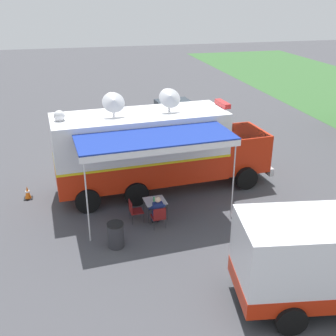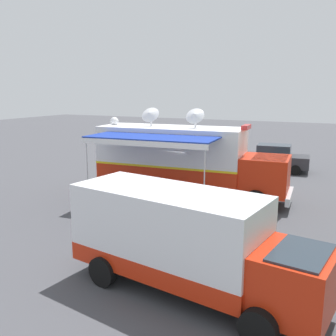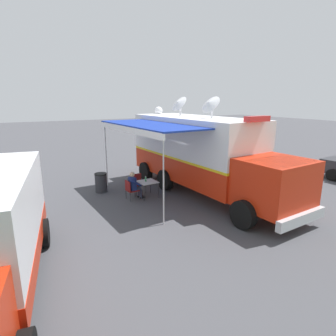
{
  "view_description": "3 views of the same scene",
  "coord_description": "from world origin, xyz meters",
  "px_view_note": "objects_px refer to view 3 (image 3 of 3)",
  "views": [
    {
      "loc": [
        16.2,
        -2.76,
        8.19
      ],
      "look_at": [
        0.9,
        0.97,
        1.34
      ],
      "focal_mm": 44.12,
      "sensor_mm": 36.0,
      "label": 1
    },
    {
      "loc": [
        16.83,
        7.94,
        5.26
      ],
      "look_at": [
        0.35,
        -0.0,
        1.49
      ],
      "focal_mm": 40.24,
      "sensor_mm": 36.0,
      "label": 2
    },
    {
      "loc": [
        7.43,
        11.03,
        4.31
      ],
      "look_at": [
        1.12,
        -0.45,
        1.08
      ],
      "focal_mm": 29.96,
      "sensor_mm": 36.0,
      "label": 3
    }
  ],
  "objects_px": {
    "seated_responder": "(134,185)",
    "folding_table": "(147,183)",
    "water_bottle": "(146,179)",
    "trash_bin": "(101,183)",
    "folding_chair_beside_table": "(138,182)",
    "traffic_cone": "(155,163)",
    "folding_chair_at_table": "(130,189)",
    "command_truck": "(202,152)"
  },
  "relations": [
    {
      "from": "seated_responder",
      "to": "traffic_cone",
      "type": "bearing_deg",
      "value": -125.01
    },
    {
      "from": "seated_responder",
      "to": "folding_chair_at_table",
      "type": "bearing_deg",
      "value": 3.85
    },
    {
      "from": "seated_responder",
      "to": "folding_table",
      "type": "bearing_deg",
      "value": 175.91
    },
    {
      "from": "folding_chair_beside_table",
      "to": "trash_bin",
      "type": "xyz_separation_m",
      "value": [
        1.52,
        -0.87,
        -0.06
      ]
    },
    {
      "from": "seated_responder",
      "to": "water_bottle",
      "type": "bearing_deg",
      "value": -179.38
    },
    {
      "from": "folding_chair_at_table",
      "to": "traffic_cone",
      "type": "height_order",
      "value": "folding_chair_at_table"
    },
    {
      "from": "folding_table",
      "to": "traffic_cone",
      "type": "height_order",
      "value": "folding_table"
    },
    {
      "from": "seated_responder",
      "to": "traffic_cone",
      "type": "distance_m",
      "value": 5.97
    },
    {
      "from": "trash_bin",
      "to": "folding_table",
      "type": "bearing_deg",
      "value": 133.3
    },
    {
      "from": "folding_table",
      "to": "folding_chair_beside_table",
      "type": "distance_m",
      "value": 0.87
    },
    {
      "from": "command_truck",
      "to": "trash_bin",
      "type": "xyz_separation_m",
      "value": [
        4.1,
        -2.4,
        -1.49
      ]
    },
    {
      "from": "trash_bin",
      "to": "folding_chair_beside_table",
      "type": "bearing_deg",
      "value": 150.05
    },
    {
      "from": "water_bottle",
      "to": "folding_chair_at_table",
      "type": "height_order",
      "value": "water_bottle"
    },
    {
      "from": "folding_table",
      "to": "seated_responder",
      "type": "height_order",
      "value": "seated_responder"
    },
    {
      "from": "command_truck",
      "to": "traffic_cone",
      "type": "xyz_separation_m",
      "value": [
        -0.33,
        -5.6,
        -1.67
      ]
    },
    {
      "from": "folding_chair_beside_table",
      "to": "trash_bin",
      "type": "distance_m",
      "value": 1.75
    },
    {
      "from": "command_truck",
      "to": "folding_table",
      "type": "distance_m",
      "value": 2.87
    },
    {
      "from": "water_bottle",
      "to": "folding_chair_at_table",
      "type": "xyz_separation_m",
      "value": [
        0.74,
        0.02,
        -0.32
      ]
    },
    {
      "from": "water_bottle",
      "to": "traffic_cone",
      "type": "distance_m",
      "value": 5.68
    },
    {
      "from": "command_truck",
      "to": "trash_bin",
      "type": "distance_m",
      "value": 4.98
    },
    {
      "from": "folding_chair_beside_table",
      "to": "trash_bin",
      "type": "height_order",
      "value": "trash_bin"
    },
    {
      "from": "water_bottle",
      "to": "folding_chair_beside_table",
      "type": "bearing_deg",
      "value": -86.16
    },
    {
      "from": "folding_table",
      "to": "water_bottle",
      "type": "relative_size",
      "value": 3.8
    },
    {
      "from": "command_truck",
      "to": "folding_chair_beside_table",
      "type": "height_order",
      "value": "command_truck"
    },
    {
      "from": "command_truck",
      "to": "trash_bin",
      "type": "relative_size",
      "value": 10.59
    },
    {
      "from": "folding_chair_at_table",
      "to": "trash_bin",
      "type": "distance_m",
      "value": 1.88
    },
    {
      "from": "water_bottle",
      "to": "folding_chair_at_table",
      "type": "bearing_deg",
      "value": 1.44
    },
    {
      "from": "folding_chair_beside_table",
      "to": "trash_bin",
      "type": "relative_size",
      "value": 0.96
    },
    {
      "from": "folding_table",
      "to": "command_truck",
      "type": "bearing_deg",
      "value": 164.8
    },
    {
      "from": "traffic_cone",
      "to": "seated_responder",
      "type": "bearing_deg",
      "value": 54.99
    },
    {
      "from": "water_bottle",
      "to": "trash_bin",
      "type": "bearing_deg",
      "value": -46.84
    },
    {
      "from": "folding_table",
      "to": "water_bottle",
      "type": "distance_m",
      "value": 0.18
    },
    {
      "from": "folding_chair_at_table",
      "to": "trash_bin",
      "type": "relative_size",
      "value": 0.96
    },
    {
      "from": "folding_chair_at_table",
      "to": "command_truck",
      "type": "bearing_deg",
      "value": 167.87
    },
    {
      "from": "folding_chair_beside_table",
      "to": "traffic_cone",
      "type": "height_order",
      "value": "folding_chair_beside_table"
    },
    {
      "from": "folding_table",
      "to": "seated_responder",
      "type": "relative_size",
      "value": 0.68
    },
    {
      "from": "traffic_cone",
      "to": "folding_chair_at_table",
      "type": "bearing_deg",
      "value": 53.61
    },
    {
      "from": "folding_table",
      "to": "traffic_cone",
      "type": "relative_size",
      "value": 1.47
    },
    {
      "from": "seated_responder",
      "to": "trash_bin",
      "type": "relative_size",
      "value": 1.37
    },
    {
      "from": "seated_responder",
      "to": "trash_bin",
      "type": "bearing_deg",
      "value": -58.91
    },
    {
      "from": "folding_chair_beside_table",
      "to": "seated_responder",
      "type": "xyz_separation_m",
      "value": [
        0.5,
        0.81,
        0.14
      ]
    },
    {
      "from": "folding_table",
      "to": "seated_responder",
      "type": "bearing_deg",
      "value": -4.09
    }
  ]
}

